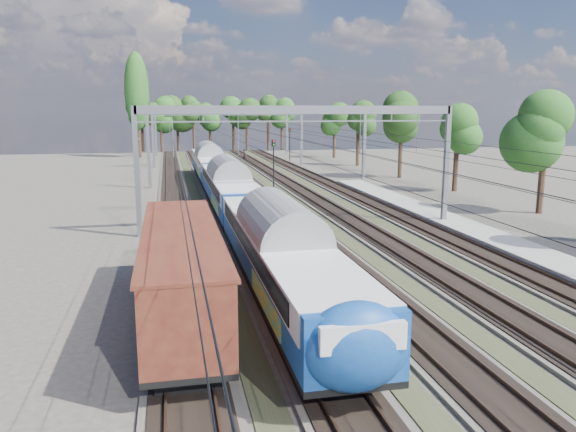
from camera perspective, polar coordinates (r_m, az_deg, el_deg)
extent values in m
cube|color=#47423A|center=(55.21, -11.52, 1.53)|extent=(3.00, 130.00, 0.15)
cube|color=black|center=(55.19, -11.53, 1.63)|extent=(2.50, 130.00, 0.06)
cube|color=#473326|center=(55.18, -12.28, 1.70)|extent=(0.08, 130.00, 0.14)
cube|color=#473326|center=(55.19, -10.78, 1.76)|extent=(0.08, 130.00, 0.14)
cube|color=#47423A|center=(55.42, -6.87, 1.71)|extent=(3.00, 130.00, 0.15)
cube|color=black|center=(55.40, -6.87, 1.81)|extent=(2.50, 130.00, 0.06)
cube|color=#473326|center=(55.33, -7.61, 1.88)|extent=(0.08, 130.00, 0.14)
cube|color=#473326|center=(55.46, -6.13, 1.93)|extent=(0.08, 130.00, 0.14)
cube|color=#47423A|center=(55.99, -2.27, 1.87)|extent=(3.00, 130.00, 0.15)
cube|color=black|center=(55.98, -2.28, 1.97)|extent=(2.50, 130.00, 0.06)
cube|color=#473326|center=(55.85, -3.00, 2.04)|extent=(0.08, 130.00, 0.14)
cube|color=#473326|center=(56.09, -1.55, 2.09)|extent=(0.08, 130.00, 0.14)
cube|color=#47423A|center=(56.92, 2.20, 2.02)|extent=(3.00, 130.00, 0.15)
cube|color=black|center=(56.90, 2.20, 2.11)|extent=(2.50, 130.00, 0.06)
cube|color=#473326|center=(56.72, 1.49, 2.19)|extent=(0.08, 130.00, 0.14)
cube|color=#473326|center=(57.07, 2.90, 2.23)|extent=(0.08, 130.00, 0.14)
cube|color=#47423A|center=(58.18, 6.50, 2.15)|extent=(3.00, 130.00, 0.15)
cube|color=black|center=(58.16, 6.50, 2.24)|extent=(2.50, 130.00, 0.06)
cube|color=#473326|center=(57.93, 5.83, 2.32)|extent=(0.08, 130.00, 0.14)
cube|color=#473326|center=(58.38, 7.17, 2.35)|extent=(0.08, 130.00, 0.14)
cube|color=#2F2D1E|center=(55.28, -9.19, 1.57)|extent=(1.10, 130.00, 0.05)
cube|color=#2F2D1E|center=(55.67, -4.56, 1.74)|extent=(1.10, 130.00, 0.05)
cube|color=#2F2D1E|center=(56.42, -0.02, 1.90)|extent=(1.10, 130.00, 0.05)
cube|color=#2F2D1E|center=(57.52, 4.37, 2.03)|extent=(1.10, 130.00, 0.05)
cube|color=gray|center=(37.44, 23.21, -3.36)|extent=(3.00, 70.00, 0.30)
cube|color=gray|center=(39.81, -15.10, 4.30)|extent=(0.35, 0.35, 9.00)
cube|color=gray|center=(44.89, 15.77, 4.96)|extent=(0.35, 0.35, 9.00)
cube|color=gray|center=(40.62, 1.30, 10.73)|extent=(23.00, 0.35, 0.60)
cube|color=gray|center=(87.65, -13.55, 7.71)|extent=(0.35, 0.35, 9.00)
cube|color=gray|center=(90.08, 1.38, 8.07)|extent=(0.35, 0.35, 9.00)
cube|color=gray|center=(88.02, -6.04, 10.69)|extent=(23.00, 0.35, 0.60)
cube|color=gray|center=(64.71, -14.00, 6.48)|extent=(0.35, 0.35, 8.50)
cube|color=gray|center=(109.64, -13.29, 8.14)|extent=(0.35, 0.35, 8.50)
cube|color=gray|center=(68.70, 7.74, 6.93)|extent=(0.35, 0.35, 8.50)
cube|color=gray|center=(112.04, -0.10, 8.48)|extent=(0.35, 0.35, 8.50)
cylinder|color=black|center=(54.62, -11.74, 7.16)|extent=(0.03, 130.00, 0.03)
cylinder|color=black|center=(54.57, -11.78, 8.31)|extent=(0.03, 130.00, 0.03)
cylinder|color=black|center=(54.84, -6.99, 7.32)|extent=(0.03, 130.00, 0.03)
cylinder|color=black|center=(54.78, -7.02, 8.46)|extent=(0.03, 130.00, 0.03)
cylinder|color=black|center=(55.42, -2.32, 7.42)|extent=(0.03, 130.00, 0.03)
cylinder|color=black|center=(55.36, -2.33, 8.56)|extent=(0.03, 130.00, 0.03)
cylinder|color=black|center=(56.35, 2.24, 7.48)|extent=(0.03, 130.00, 0.03)
cylinder|color=black|center=(56.30, 2.24, 8.60)|extent=(0.03, 130.00, 0.03)
cylinder|color=black|center=(57.62, 6.61, 7.49)|extent=(0.03, 130.00, 0.03)
cylinder|color=black|center=(57.57, 6.64, 8.58)|extent=(0.03, 130.00, 0.03)
cylinder|color=black|center=(123.42, -14.56, 7.89)|extent=(0.56, 0.56, 6.52)
sphere|color=#193613|center=(123.30, -14.68, 10.31)|extent=(4.45, 4.45, 4.45)
cylinder|color=black|center=(120.75, -12.33, 8.08)|extent=(0.56, 0.56, 7.16)
sphere|color=#193613|center=(120.64, -12.44, 10.80)|extent=(5.12, 5.12, 5.12)
cylinder|color=black|center=(123.53, -11.12, 7.92)|extent=(0.56, 0.56, 6.03)
sphere|color=#193613|center=(123.40, -11.20, 10.15)|extent=(3.87, 3.87, 3.87)
cylinder|color=black|center=(122.58, -8.91, 8.03)|extent=(0.56, 0.56, 6.29)
sphere|color=#193613|center=(122.45, -8.98, 10.38)|extent=(4.22, 4.22, 4.22)
cylinder|color=black|center=(123.80, -7.82, 8.30)|extent=(0.56, 0.56, 7.21)
sphere|color=#193613|center=(123.69, -7.89, 10.97)|extent=(5.08, 5.08, 5.08)
cylinder|color=black|center=(122.83, -5.47, 7.94)|extent=(0.56, 0.56, 5.57)
sphere|color=#193613|center=(122.70, -5.50, 10.02)|extent=(4.80, 4.80, 4.80)
cylinder|color=black|center=(124.44, -4.35, 8.35)|extent=(0.56, 0.56, 7.09)
sphere|color=#193613|center=(124.33, -4.39, 10.96)|extent=(4.66, 4.66, 4.66)
cylinder|color=black|center=(124.29, -2.71, 8.17)|extent=(0.56, 0.56, 6.24)
sphere|color=#193613|center=(124.16, -2.73, 10.47)|extent=(5.33, 5.33, 5.33)
cylinder|color=black|center=(125.60, -1.10, 8.14)|extent=(0.56, 0.56, 5.96)
sphere|color=#193613|center=(125.47, -1.10, 10.31)|extent=(5.49, 5.49, 5.49)
cylinder|color=black|center=(50.58, 23.77, 2.87)|extent=(0.56, 0.56, 5.16)
sphere|color=#193613|center=(50.25, 24.12, 7.54)|extent=(3.91, 3.91, 3.91)
cylinder|color=black|center=(64.31, 15.39, 4.86)|extent=(0.56, 0.56, 5.07)
sphere|color=#193613|center=(64.05, 15.57, 8.46)|extent=(3.53, 3.53, 3.53)
cylinder|color=black|center=(74.03, 11.36, 6.15)|extent=(0.56, 0.56, 6.06)
sphere|color=#193613|center=(73.82, 11.50, 9.90)|extent=(4.32, 4.32, 4.32)
cylinder|color=black|center=(87.77, 7.44, 7.21)|extent=(0.56, 0.56, 6.83)
sphere|color=#193613|center=(87.61, 7.53, 10.78)|extent=(3.35, 3.35, 3.35)
cylinder|color=black|center=(100.61, 5.69, 7.20)|extent=(0.56, 0.56, 5.13)
sphere|color=#193613|center=(100.44, 5.73, 9.54)|extent=(3.51, 3.51, 3.51)
cylinder|color=black|center=(107.65, -15.01, 10.02)|extent=(0.70, 0.70, 16.00)
ellipsoid|color=#23511B|center=(107.70, -15.12, 12.15)|extent=(4.40, 4.40, 14.08)
cube|color=black|center=(19.35, 3.77, -14.09)|extent=(2.18, 3.27, 0.87)
cube|color=black|center=(33.51, -3.35, -3.28)|extent=(2.18, 3.27, 0.87)
cube|color=navy|center=(25.81, -0.80, -3.79)|extent=(3.05, 21.81, 2.07)
cube|color=silver|center=(25.68, -0.80, -2.61)|extent=(3.14, 20.94, 1.04)
cube|color=black|center=(26.03, 2.62, -2.44)|extent=(0.04, 18.54, 0.76)
cube|color=#DFAB0B|center=(21.48, 1.73, -8.35)|extent=(3.16, 6.11, 0.76)
cylinder|color=gray|center=(25.57, -0.81, -1.54)|extent=(3.10, 21.81, 3.10)
cube|color=black|center=(40.41, -4.89, -0.87)|extent=(2.18, 3.27, 0.87)
cube|color=black|center=(55.37, -6.88, 2.25)|extent=(2.18, 3.27, 0.87)
cube|color=navy|center=(47.61, -6.08, 2.87)|extent=(3.05, 21.81, 2.07)
cube|color=silver|center=(47.54, -6.09, 3.52)|extent=(3.14, 20.94, 1.04)
cube|color=black|center=(47.73, -4.20, 3.58)|extent=(0.04, 18.54, 0.76)
cube|color=#DFAB0B|center=(42.98, -5.39, 1.30)|extent=(3.16, 6.11, 0.76)
cylinder|color=gray|center=(47.48, -6.10, 4.11)|extent=(3.10, 21.81, 3.10)
cube|color=black|center=(62.42, -7.48, 3.19)|extent=(2.18, 3.27, 0.87)
cube|color=black|center=(77.54, -8.41, 4.64)|extent=(2.18, 3.27, 0.87)
cube|color=navy|center=(69.80, -8.03, 5.33)|extent=(3.05, 21.81, 2.07)
cube|color=silver|center=(69.75, -8.04, 5.77)|extent=(3.14, 20.94, 1.04)
cube|color=black|center=(69.88, -6.74, 5.81)|extent=(0.04, 18.54, 0.76)
cube|color=#DFAB0B|center=(65.10, -7.71, 4.46)|extent=(3.16, 6.11, 0.76)
cylinder|color=gray|center=(69.71, -8.05, 6.17)|extent=(3.10, 21.81, 3.10)
ellipsoid|color=navy|center=(15.98, 6.91, -13.05)|extent=(3.10, 1.70, 2.64)
cube|color=black|center=(19.28, -10.15, -14.58)|extent=(2.10, 2.74, 0.74)
cube|color=black|center=(28.94, -10.89, -5.89)|extent=(2.10, 2.74, 0.74)
cube|color=black|center=(23.88, -10.64, -8.29)|extent=(2.84, 14.73, 0.21)
cube|color=#481613|center=(23.45, -10.76, -4.89)|extent=(2.84, 14.73, 2.74)
cube|color=#481613|center=(23.11, -10.88, -1.49)|extent=(3.05, 14.73, 0.13)
imported|color=black|center=(98.22, -4.44, 6.21)|extent=(0.65, 0.81, 1.95)
cylinder|color=black|center=(58.12, -1.47, 4.61)|extent=(0.14, 0.14, 4.99)
cube|color=black|center=(57.89, -1.48, 7.41)|extent=(0.41, 0.33, 0.70)
sphere|color=red|center=(57.75, -1.46, 7.60)|extent=(0.16, 0.16, 0.16)
sphere|color=#0C9919|center=(57.77, -1.46, 7.25)|extent=(0.16, 0.16, 0.16)
cylinder|color=black|center=(96.54, 0.18, 7.06)|extent=(0.14, 0.14, 4.97)
cube|color=black|center=(96.40, 0.18, 8.74)|extent=(0.36, 0.23, 0.70)
sphere|color=red|center=(96.27, 0.20, 8.86)|extent=(0.16, 0.16, 0.16)
sphere|color=#0C9919|center=(96.28, 0.20, 8.65)|extent=(0.16, 0.16, 0.16)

